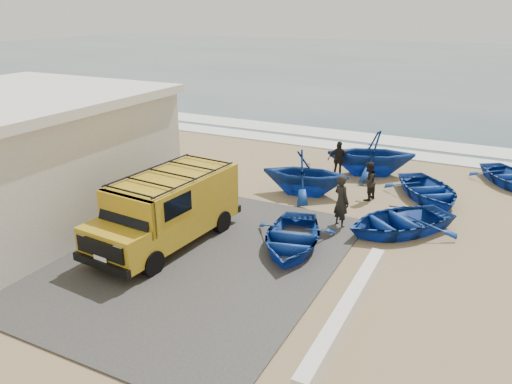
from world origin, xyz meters
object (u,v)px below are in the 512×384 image
at_px(boat_mid_left, 305,173).
at_px(fisherman_middle, 368,181).
at_px(boat_near_left, 291,238).
at_px(boat_near_right, 398,221).
at_px(building, 8,156).
at_px(boat_mid_right, 429,190).
at_px(boat_far_left, 371,153).
at_px(parapet, 347,311).
at_px(van, 168,207).
at_px(fisherman_front, 341,201).
at_px(fisherman_back, 338,159).
at_px(boat_far_right, 512,177).

xyz_separation_m(boat_mid_left, fisherman_middle, (2.38, 0.54, -0.14)).
distance_m(boat_near_left, boat_near_right, 3.80).
relative_size(building, boat_mid_right, 2.55).
bearing_deg(building, boat_far_left, 44.97).
xyz_separation_m(parapet, boat_near_right, (0.03, 5.60, 0.12)).
height_order(van, fisherman_middle, van).
bearing_deg(boat_near_right, parapet, -49.66).
height_order(boat_near_left, boat_mid_left, boat_mid_left).
distance_m(boat_mid_right, fisherman_middle, 2.40).
bearing_deg(van, boat_mid_right, 53.36).
bearing_deg(fisherman_front, boat_near_right, -133.31).
height_order(building, fisherman_middle, building).
height_order(van, fisherman_back, van).
height_order(parapet, fisherman_back, fisherman_back).
xyz_separation_m(boat_far_right, fisherman_front, (-5.11, -7.19, 0.56)).
xyz_separation_m(building, fisherman_back, (8.97, 9.15, -1.36)).
bearing_deg(van, boat_far_right, 53.35).
bearing_deg(boat_far_left, fisherman_front, -15.02).
distance_m(boat_far_right, fisherman_front, 8.84).
bearing_deg(boat_near_left, boat_mid_left, 92.56).
relative_size(building, boat_near_right, 2.44).
relative_size(boat_far_right, fisherman_front, 1.90).
bearing_deg(boat_near_right, boat_mid_left, -164.77).
bearing_deg(van, boat_near_left, 25.30).
bearing_deg(building, boat_mid_left, 37.66).
bearing_deg(building, fisherman_back, 45.59).
height_order(boat_near_left, fisherman_front, fisherman_front).
bearing_deg(van, boat_near_right, 37.50).
xyz_separation_m(boat_far_left, fisherman_back, (-1.18, -0.98, -0.19)).
bearing_deg(boat_mid_left, boat_far_left, -35.06).
xyz_separation_m(parapet, van, (-6.25, 1.57, 0.94)).
bearing_deg(fisherman_middle, building, -40.53).
bearing_deg(boat_mid_left, fisherman_middle, -87.29).
xyz_separation_m(building, fisherman_front, (10.68, 4.18, -1.24)).
xyz_separation_m(boat_far_left, fisherman_middle, (0.69, -3.07, -0.24)).
relative_size(van, fisherman_front, 2.94).
bearing_deg(boat_near_left, parapet, -61.78).
relative_size(boat_far_left, fisherman_back, 2.35).
xyz_separation_m(boat_near_right, fisherman_front, (-1.85, -0.42, 0.52)).
bearing_deg(building, fisherman_middle, 33.11).
distance_m(van, boat_far_left, 10.33).
height_order(building, fisherman_front, building).
relative_size(fisherman_front, fisherman_middle, 1.21).
height_order(fisherman_middle, fisherman_back, fisherman_back).
bearing_deg(parapet, fisherman_front, 109.34).
bearing_deg(parapet, fisherman_back, 109.17).
xyz_separation_m(van, fisherman_back, (2.72, 8.58, -0.41)).
distance_m(fisherman_front, fisherman_middle, 2.90).
bearing_deg(boat_far_left, building, -65.14).
xyz_separation_m(boat_mid_left, fisherman_back, (0.50, 2.62, -0.09)).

